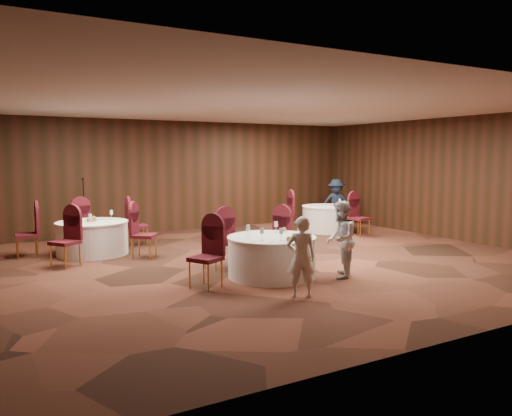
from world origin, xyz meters
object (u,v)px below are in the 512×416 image
table_main (272,256)px  woman_a (301,257)px  mic_stand (85,224)px  table_right (328,218)px  table_left (92,238)px  man_c (336,203)px  woman_b (340,239)px

table_main → woman_a: woman_a is taller
mic_stand → woman_a: bearing=-73.7°
table_right → woman_a: 6.99m
table_left → woman_a: bearing=-67.2°
table_left → man_c: (7.54, 0.89, 0.36)m
table_main → table_right: same height
table_left → woman_b: woman_b is taller
table_right → man_c: bearing=39.7°
table_left → man_c: man_c is taller
table_main → mic_stand: 5.88m
mic_stand → table_left: bearing=-94.9°
man_c → woman_a: bearing=-96.1°
mic_stand → woman_b: 6.93m
table_left → table_right: 6.70m
table_main → table_right: (4.29, 3.92, -0.00)m
table_main → woman_a: 1.41m
table_left → mic_stand: mic_stand is taller
table_left → mic_stand: 1.72m
table_main → table_right: 5.81m
table_right → woman_b: 5.61m
table_right → woman_a: bearing=-130.9°
table_main → table_left: bearing=123.0°
mic_stand → woman_b: bearing=-61.4°
table_right → man_c: man_c is taller
mic_stand → man_c: 7.44m
table_left → table_right: bearing=1.7°
table_left → woman_b: (3.47, -4.37, 0.32)m
table_right → mic_stand: size_ratio=0.93×
table_main → woman_b: bearing=-31.9°
table_right → woman_b: woman_b is taller
woman_b → man_c: (4.07, 5.26, 0.04)m
table_right → woman_b: (-3.24, -4.57, 0.32)m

